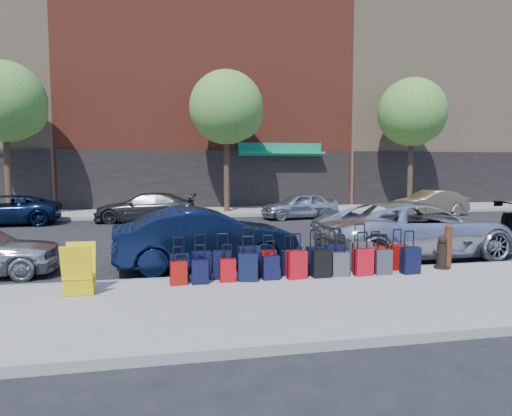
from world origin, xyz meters
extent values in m
plane|color=black|center=(0.00, 0.00, 0.00)|extent=(120.00, 120.00, 0.00)
cube|color=gray|center=(0.00, -6.50, 0.07)|extent=(60.00, 4.00, 0.15)
cube|color=gray|center=(0.00, 10.00, 0.07)|extent=(60.00, 4.00, 0.15)
cube|color=gray|center=(0.00, -4.48, 0.07)|extent=(60.00, 0.08, 0.15)
cube|color=gray|center=(0.00, 7.98, 0.07)|extent=(60.00, 0.08, 0.15)
cube|color=maroon|center=(0.00, 18.00, 10.00)|extent=(17.00, 12.00, 20.00)
cube|color=black|center=(0.00, 11.95, 1.70)|extent=(16.66, 0.15, 3.40)
cube|color=#0D7951|center=(4.00, 11.60, 3.20)|extent=(5.00, 0.91, 0.27)
cube|color=#0D7951|center=(4.00, 11.90, 3.55)|extent=(5.00, 0.10, 0.60)
cube|color=#93795A|center=(16.00, 18.00, 9.00)|extent=(15.00, 12.00, 18.00)
cube|color=black|center=(16.00, 11.95, 1.70)|extent=(14.70, 0.15, 3.40)
cylinder|color=black|center=(-10.00, 9.50, 2.55)|extent=(0.30, 0.30, 4.80)
sphere|color=#387B29|center=(-10.00, 9.50, 5.52)|extent=(3.80, 3.80, 3.80)
sphere|color=#387B29|center=(-9.40, 9.50, 5.14)|extent=(2.58, 2.58, 2.58)
cylinder|color=black|center=(0.50, 9.50, 2.55)|extent=(0.30, 0.30, 4.80)
sphere|color=#387B29|center=(0.50, 9.50, 5.52)|extent=(3.80, 3.80, 3.80)
sphere|color=#387B29|center=(1.10, 9.50, 5.14)|extent=(2.58, 2.58, 2.58)
cylinder|color=black|center=(11.00, 9.50, 2.55)|extent=(0.30, 0.30, 4.80)
sphere|color=#387B29|center=(11.00, 9.50, 5.52)|extent=(3.80, 3.80, 3.80)
sphere|color=#387B29|center=(11.60, 9.50, 5.14)|extent=(2.58, 2.58, 2.58)
cube|color=black|center=(-2.44, -4.83, 0.43)|extent=(0.39, 0.24, 0.56)
cylinder|color=black|center=(-2.44, -4.83, 1.04)|extent=(0.21, 0.05, 0.03)
cube|color=black|center=(-1.99, -4.77, 0.44)|extent=(0.42, 0.28, 0.58)
cylinder|color=black|center=(-1.99, -4.77, 1.08)|extent=(0.22, 0.07, 0.03)
cube|color=black|center=(-1.55, -4.81, 0.45)|extent=(0.43, 0.28, 0.59)
cylinder|color=black|center=(-1.55, -4.81, 1.09)|extent=(0.22, 0.07, 0.03)
cube|color=black|center=(-0.99, -4.83, 0.48)|extent=(0.46, 0.28, 0.67)
cylinder|color=black|center=(-0.99, -4.83, 1.20)|extent=(0.25, 0.05, 0.03)
cube|color=#A10A0B|center=(-0.56, -4.76, 0.42)|extent=(0.40, 0.26, 0.55)
cylinder|color=black|center=(-0.56, -4.76, 1.02)|extent=(0.21, 0.07, 0.03)
cube|color=black|center=(-0.08, -4.76, 0.42)|extent=(0.36, 0.21, 0.53)
cylinder|color=black|center=(-0.08, -4.76, 0.99)|extent=(0.20, 0.04, 0.03)
cube|color=black|center=(0.50, -4.83, 0.45)|extent=(0.41, 0.23, 0.61)
cylinder|color=black|center=(0.50, -4.83, 1.11)|extent=(0.23, 0.04, 0.03)
cube|color=black|center=(0.94, -4.81, 0.46)|extent=(0.44, 0.28, 0.63)
cylinder|color=black|center=(0.94, -4.81, 1.14)|extent=(0.24, 0.06, 0.03)
cube|color=#434349|center=(1.58, -4.77, 0.48)|extent=(0.48, 0.32, 0.67)
cylinder|color=black|center=(1.58, -4.77, 1.21)|extent=(0.25, 0.08, 0.03)
cube|color=#A4160A|center=(1.94, -4.79, 0.43)|extent=(0.40, 0.25, 0.56)
cylinder|color=black|center=(1.94, -4.79, 1.04)|extent=(0.21, 0.06, 0.03)
cube|color=#9C0B0A|center=(2.50, -4.75, 0.44)|extent=(0.41, 0.27, 0.58)
cylinder|color=black|center=(2.50, -4.75, 1.06)|extent=(0.22, 0.07, 0.03)
cube|color=#9A0F09|center=(-2.48, -5.13, 0.39)|extent=(0.35, 0.23, 0.48)
cylinder|color=black|center=(-2.48, -5.13, 0.91)|extent=(0.18, 0.06, 0.03)
cube|color=black|center=(-2.05, -5.13, 0.39)|extent=(0.34, 0.21, 0.49)
cylinder|color=black|center=(-2.05, -5.13, 0.92)|extent=(0.19, 0.04, 0.03)
cube|color=#A90A10|center=(-1.48, -5.07, 0.39)|extent=(0.32, 0.19, 0.47)
cylinder|color=black|center=(-1.48, -5.07, 0.90)|extent=(0.18, 0.03, 0.03)
cube|color=black|center=(-1.06, -5.10, 0.44)|extent=(0.43, 0.30, 0.57)
cylinder|color=black|center=(-1.06, -5.10, 1.06)|extent=(0.22, 0.07, 0.03)
cube|color=black|center=(-0.58, -5.08, 0.40)|extent=(0.35, 0.21, 0.50)
cylinder|color=black|center=(-0.58, -5.08, 0.94)|extent=(0.19, 0.04, 0.03)
cube|color=#B20B14|center=(-0.03, -5.11, 0.45)|extent=(0.43, 0.30, 0.59)
cylinder|color=black|center=(-0.03, -5.11, 1.09)|extent=(0.23, 0.07, 0.03)
cube|color=black|center=(0.53, -5.09, 0.44)|extent=(0.40, 0.23, 0.58)
cylinder|color=black|center=(0.53, -5.09, 1.08)|extent=(0.22, 0.03, 0.03)
cube|color=#3D3D42|center=(0.96, -5.08, 0.41)|extent=(0.38, 0.26, 0.52)
cylinder|color=black|center=(0.96, -5.08, 0.97)|extent=(0.20, 0.07, 0.03)
cube|color=#B20B18|center=(1.47, -5.12, 0.44)|extent=(0.41, 0.25, 0.59)
cylinder|color=black|center=(1.47, -5.12, 1.08)|extent=(0.22, 0.05, 0.03)
cube|color=#35353A|center=(1.94, -5.10, 0.42)|extent=(0.37, 0.22, 0.54)
cylinder|color=black|center=(1.94, -5.10, 1.01)|extent=(0.21, 0.03, 0.03)
cube|color=black|center=(2.56, -5.17, 0.44)|extent=(0.42, 0.27, 0.59)
cylinder|color=black|center=(2.56, -5.17, 1.08)|extent=(0.23, 0.05, 0.03)
cylinder|color=black|center=(3.54, -4.85, 0.18)|extent=(0.34, 0.34, 0.06)
cylinder|color=black|center=(3.54, -4.85, 0.47)|extent=(0.23, 0.23, 0.53)
sphere|color=black|center=(3.54, -4.85, 0.81)|extent=(0.21, 0.21, 0.21)
cylinder|color=black|center=(3.54, -4.85, 0.53)|extent=(0.39, 0.20, 0.09)
cylinder|color=#38190C|center=(3.67, -4.89, 0.63)|extent=(0.16, 0.16, 0.97)
cylinder|color=#38190C|center=(3.67, -4.89, 1.12)|extent=(0.18, 0.18, 0.04)
cube|color=yellow|center=(-4.29, -5.67, 0.63)|extent=(0.53, 0.25, 0.95)
cube|color=yellow|center=(-4.28, -5.32, 0.63)|extent=(0.53, 0.25, 0.95)
cube|color=yellow|center=(-4.29, -5.50, 0.49)|extent=(0.54, 0.36, 0.02)
imported|color=#0B1633|center=(-1.73, -3.01, 0.74)|extent=(4.61, 1.99, 1.48)
imported|color=silver|center=(4.07, -2.84, 0.77)|extent=(5.73, 2.97, 1.54)
imported|color=#0C1835|center=(-9.47, 6.85, 0.64)|extent=(4.69, 2.34, 1.27)
imported|color=#323235|center=(-3.55, 6.79, 0.65)|extent=(4.68, 2.36, 1.30)
imported|color=silver|center=(3.60, 6.65, 0.63)|extent=(3.83, 1.92, 1.25)
imported|color=#917C58|center=(10.48, 6.62, 0.64)|extent=(4.04, 1.88, 1.28)
camera|label=1|loc=(-2.73, -14.17, 2.52)|focal=32.00mm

